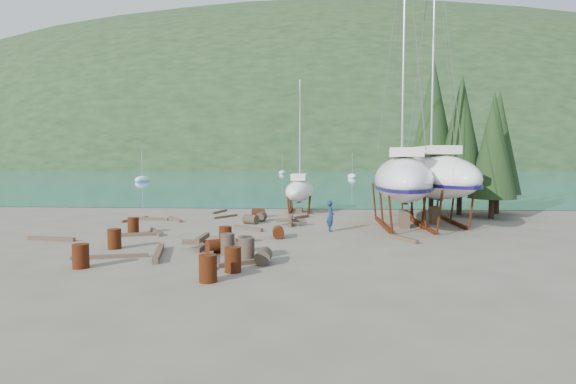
# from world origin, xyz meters

# --- Properties ---
(ground) EXTENTS (600.00, 600.00, 0.00)m
(ground) POSITION_xyz_m (0.00, 0.00, 0.00)
(ground) COLOR #615A4C
(ground) RESTS_ON ground
(bay_water) EXTENTS (700.00, 700.00, 0.00)m
(bay_water) POSITION_xyz_m (0.00, 315.00, 0.01)
(bay_water) COLOR #1C6C8C
(bay_water) RESTS_ON ground
(far_hill) EXTENTS (800.00, 360.00, 110.00)m
(far_hill) POSITION_xyz_m (0.00, 320.00, 0.00)
(far_hill) COLOR black
(far_hill) RESTS_ON ground
(far_house_left) EXTENTS (6.60, 5.60, 5.60)m
(far_house_left) POSITION_xyz_m (-60.00, 190.00, 2.92)
(far_house_left) COLOR beige
(far_house_left) RESTS_ON ground
(far_house_center) EXTENTS (6.60, 5.60, 5.60)m
(far_house_center) POSITION_xyz_m (-20.00, 190.00, 2.92)
(far_house_center) COLOR beige
(far_house_center) RESTS_ON ground
(far_house_right) EXTENTS (6.60, 5.60, 5.60)m
(far_house_right) POSITION_xyz_m (30.00, 190.00, 2.92)
(far_house_right) COLOR beige
(far_house_right) RESTS_ON ground
(cypress_near_right) EXTENTS (3.60, 3.60, 10.00)m
(cypress_near_right) POSITION_xyz_m (12.50, 12.00, 5.79)
(cypress_near_right) COLOR black
(cypress_near_right) RESTS_ON ground
(cypress_mid_right) EXTENTS (3.06, 3.06, 8.50)m
(cypress_mid_right) POSITION_xyz_m (14.00, 10.00, 4.92)
(cypress_mid_right) COLOR black
(cypress_mid_right) RESTS_ON ground
(cypress_back_left) EXTENTS (4.14, 4.14, 11.50)m
(cypress_back_left) POSITION_xyz_m (11.00, 14.00, 6.66)
(cypress_back_left) COLOR black
(cypress_back_left) RESTS_ON ground
(cypress_far_right) EXTENTS (3.24, 3.24, 9.00)m
(cypress_far_right) POSITION_xyz_m (15.50, 13.00, 5.21)
(cypress_far_right) COLOR black
(cypress_far_right) RESTS_ON ground
(moored_boat_left) EXTENTS (2.00, 5.00, 6.05)m
(moored_boat_left) POSITION_xyz_m (-30.00, 60.00, 0.39)
(moored_boat_left) COLOR white
(moored_boat_left) RESTS_ON ground
(moored_boat_mid) EXTENTS (2.00, 5.00, 6.05)m
(moored_boat_mid) POSITION_xyz_m (10.00, 80.00, 0.39)
(moored_boat_mid) COLOR white
(moored_boat_mid) RESTS_ON ground
(moored_boat_far) EXTENTS (2.00, 5.00, 6.05)m
(moored_boat_far) POSITION_xyz_m (-8.00, 110.00, 0.39)
(moored_boat_far) COLOR white
(moored_boat_far) RESTS_ON ground
(large_sailboat_near) EXTENTS (4.77, 11.52, 17.60)m
(large_sailboat_near) POSITION_xyz_m (7.37, 5.94, 2.84)
(large_sailboat_near) COLOR white
(large_sailboat_near) RESTS_ON ground
(large_sailboat_far) EXTENTS (4.53, 11.72, 18.08)m
(large_sailboat_far) POSITION_xyz_m (9.54, 7.78, 2.95)
(large_sailboat_far) COLOR white
(large_sailboat_far) RESTS_ON ground
(small_sailboat_shore) EXTENTS (2.60, 6.41, 9.99)m
(small_sailboat_shore) POSITION_xyz_m (0.99, 13.29, 1.66)
(small_sailboat_shore) COLOR white
(small_sailboat_shore) RESTS_ON ground
(worker) EXTENTS (0.51, 0.68, 1.70)m
(worker) POSITION_xyz_m (3.06, 3.78, 0.85)
(worker) COLOR navy
(worker) RESTS_ON ground
(drum_1) EXTENTS (0.58, 0.88, 0.58)m
(drum_1) POSITION_xyz_m (0.33, -4.22, 0.29)
(drum_1) COLOR #2D2823
(drum_1) RESTS_ON ground
(drum_3) EXTENTS (0.58, 0.58, 0.88)m
(drum_3) POSITION_xyz_m (-0.59, -5.53, 0.44)
(drum_3) COLOR #632F11
(drum_3) RESTS_ON ground
(drum_4) EXTENTS (0.91, 0.63, 0.58)m
(drum_4) POSITION_xyz_m (-1.73, 9.76, 0.29)
(drum_4) COLOR #632F11
(drum_4) RESTS_ON ground
(drum_5) EXTENTS (0.58, 0.58, 0.88)m
(drum_5) POSITION_xyz_m (-0.51, -3.27, 0.44)
(drum_5) COLOR #2D2823
(drum_5) RESTS_ON ground
(drum_6) EXTENTS (0.68, 0.94, 0.58)m
(drum_6) POSITION_xyz_m (0.38, 1.46, 0.29)
(drum_6) COLOR #632F11
(drum_6) RESTS_ON ground
(drum_7) EXTENTS (0.58, 0.58, 0.88)m
(drum_7) POSITION_xyz_m (-1.15, -6.85, 0.44)
(drum_7) COLOR #632F11
(drum_7) RESTS_ON ground
(drum_8) EXTENTS (0.58, 0.58, 0.88)m
(drum_8) POSITION_xyz_m (-7.40, 2.20, 0.44)
(drum_8) COLOR #632F11
(drum_8) RESTS_ON ground
(drum_9) EXTENTS (1.05, 0.91, 0.58)m
(drum_9) POSITION_xyz_m (-1.75, 6.36, 0.29)
(drum_9) COLOR #2D2823
(drum_9) RESTS_ON ground
(drum_10) EXTENTS (0.58, 0.58, 0.88)m
(drum_10) POSITION_xyz_m (-6.19, -5.31, 0.44)
(drum_10) COLOR #632F11
(drum_10) RESTS_ON ground
(drum_11) EXTENTS (0.70, 0.95, 0.58)m
(drum_11) POSITION_xyz_m (-1.26, 7.63, 0.29)
(drum_11) COLOR #2D2823
(drum_11) RESTS_ON ground
(drum_12) EXTENTS (1.05, 0.98, 0.58)m
(drum_12) POSITION_xyz_m (-1.88, -2.31, 0.29)
(drum_12) COLOR #632F11
(drum_12) RESTS_ON ground
(drum_13) EXTENTS (0.58, 0.58, 0.88)m
(drum_13) POSITION_xyz_m (-6.59, -1.77, 0.44)
(drum_13) COLOR #632F11
(drum_13) RESTS_ON ground
(drum_14) EXTENTS (0.58, 0.58, 0.88)m
(drum_14) POSITION_xyz_m (-1.86, -0.68, 0.44)
(drum_14) COLOR #632F11
(drum_14) RESTS_ON ground
(drum_16) EXTENTS (0.58, 0.58, 0.88)m
(drum_16) POSITION_xyz_m (-1.35, -2.68, 0.44)
(drum_16) COLOR #2D2823
(drum_16) RESTS_ON ground
(drum_17) EXTENTS (0.58, 0.58, 0.88)m
(drum_17) POSITION_xyz_m (-0.38, -3.65, 0.44)
(drum_17) COLOR #2D2823
(drum_17) RESTS_ON ground
(timber_0) EXTENTS (1.31, 1.95, 0.14)m
(timber_0) POSITION_xyz_m (-3.93, 9.34, 0.07)
(timber_0) COLOR brown
(timber_0) RESTS_ON ground
(timber_1) EXTENTS (1.11, 1.81, 0.19)m
(timber_1) POSITION_xyz_m (6.52, 1.08, 0.10)
(timber_1) COLOR brown
(timber_1) RESTS_ON ground
(timber_2) EXTENTS (2.38, 0.43, 0.19)m
(timber_2) POSITION_xyz_m (-8.51, 7.61, 0.09)
(timber_2) COLOR brown
(timber_2) RESTS_ON ground
(timber_3) EXTENTS (2.87, 0.86, 0.15)m
(timber_3) POSITION_xyz_m (-5.90, -3.67, 0.07)
(timber_3) COLOR brown
(timber_3) RESTS_ON ground
(timber_4) EXTENTS (2.04, 0.83, 0.17)m
(timber_4) POSITION_xyz_m (-6.77, 1.60, 0.09)
(timber_4) COLOR brown
(timber_4) RESTS_ON ground
(timber_5) EXTENTS (0.75, 2.95, 0.16)m
(timber_5) POSITION_xyz_m (-1.74, -4.08, 0.08)
(timber_5) COLOR brown
(timber_5) RESTS_ON ground
(timber_6) EXTENTS (1.14, 1.54, 0.19)m
(timber_6) POSITION_xyz_m (1.23, 9.21, 0.10)
(timber_6) COLOR brown
(timber_6) RESTS_ON ground
(timber_7) EXTENTS (1.70, 1.21, 0.17)m
(timber_7) POSITION_xyz_m (-0.45, -4.49, 0.09)
(timber_7) COLOR brown
(timber_7) RESTS_ON ground
(timber_8) EXTENTS (1.84, 1.38, 0.19)m
(timber_8) POSITION_xyz_m (-1.54, 3.92, 0.09)
(timber_8) COLOR brown
(timber_8) RESTS_ON ground
(timber_9) EXTENTS (0.69, 2.25, 0.15)m
(timber_9) POSITION_xyz_m (-4.98, 12.19, 0.08)
(timber_9) COLOR brown
(timber_9) RESTS_ON ground
(timber_11) EXTENTS (2.00, 1.05, 0.15)m
(timber_11) POSITION_xyz_m (-2.47, 0.72, 0.08)
(timber_11) COLOR brown
(timber_11) RESTS_ON ground
(timber_12) EXTENTS (1.42, 2.15, 0.17)m
(timber_12) POSITION_xyz_m (-6.30, 2.48, 0.08)
(timber_12) COLOR brown
(timber_12) RESTS_ON ground
(timber_14) EXTENTS (2.51, 0.48, 0.18)m
(timber_14) POSITION_xyz_m (-10.56, -0.03, 0.09)
(timber_14) COLOR brown
(timber_14) RESTS_ON ground
(timber_15) EXTENTS (0.86, 2.42, 0.15)m
(timber_15) POSITION_xyz_m (-9.52, 7.45, 0.07)
(timber_15) COLOR brown
(timber_15) RESTS_ON ground
(timber_16) EXTENTS (1.06, 3.18, 0.23)m
(timber_16) POSITION_xyz_m (-4.13, -3.06, 0.11)
(timber_16) COLOR brown
(timber_16) RESTS_ON ground
(timber_17) EXTENTS (1.49, 2.03, 0.16)m
(timber_17) POSITION_xyz_m (-6.89, 7.60, 0.08)
(timber_17) COLOR brown
(timber_17) RESTS_ON ground
(timber_pile_fore) EXTENTS (1.80, 1.80, 0.60)m
(timber_pile_fore) POSITION_xyz_m (-2.70, -1.57, 0.30)
(timber_pile_fore) COLOR brown
(timber_pile_fore) RESTS_ON ground
(timber_pile_aft) EXTENTS (1.80, 1.80, 0.60)m
(timber_pile_aft) POSITION_xyz_m (0.73, 5.91, 0.30)
(timber_pile_aft) COLOR brown
(timber_pile_aft) RESTS_ON ground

